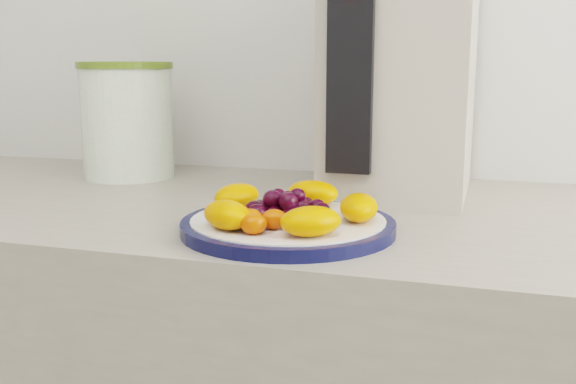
% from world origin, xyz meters
% --- Properties ---
extents(plate_rim, '(0.26, 0.26, 0.01)m').
position_xyz_m(plate_rim, '(0.03, 1.04, 0.91)').
color(plate_rim, '#0B0F37').
rests_on(plate_rim, counter).
extents(plate_face, '(0.24, 0.24, 0.02)m').
position_xyz_m(plate_face, '(0.03, 1.04, 0.91)').
color(plate_face, white).
rests_on(plate_face, counter).
extents(canister, '(0.20, 0.20, 0.19)m').
position_xyz_m(canister, '(-0.36, 1.34, 1.00)').
color(canister, '#3C711B').
rests_on(canister, counter).
extents(canister_lid, '(0.21, 0.21, 0.01)m').
position_xyz_m(canister_lid, '(-0.36, 1.34, 1.10)').
color(canister_lid, '#5A7623').
rests_on(canister_lid, canister).
extents(appliance_body, '(0.21, 0.29, 0.36)m').
position_xyz_m(appliance_body, '(0.13, 1.34, 1.08)').
color(appliance_body, '#BFB4A5').
rests_on(appliance_body, counter).
extents(appliance_panel, '(0.06, 0.02, 0.27)m').
position_xyz_m(appliance_panel, '(0.08, 1.19, 1.09)').
color(appliance_panel, black).
rests_on(appliance_panel, appliance_body).
extents(fruit_plate, '(0.23, 0.22, 0.04)m').
position_xyz_m(fruit_plate, '(0.03, 1.04, 0.93)').
color(fruit_plate, '#FF7600').
rests_on(fruit_plate, plate_face).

